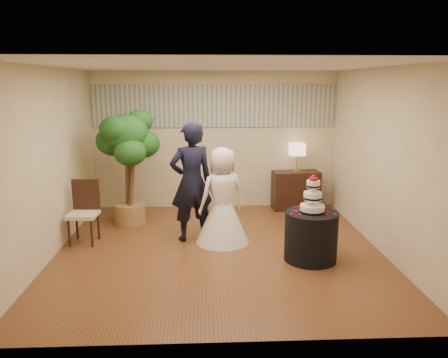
{
  "coord_description": "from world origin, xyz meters",
  "views": [
    {
      "loc": [
        -0.21,
        -6.44,
        2.56
      ],
      "look_at": [
        0.1,
        0.4,
        1.05
      ],
      "focal_mm": 35.0,
      "sensor_mm": 36.0,
      "label": 1
    }
  ],
  "objects_px": {
    "console": "(296,190)",
    "table_lamp": "(297,157)",
    "wedding_cake": "(313,194)",
    "groom": "(191,182)",
    "ficus_tree": "(128,167)",
    "bride": "(222,195)",
    "side_chair": "(83,213)",
    "cake_table": "(311,236)"
  },
  "relations": [
    {
      "from": "cake_table",
      "to": "console",
      "type": "xyz_separation_m",
      "value": [
        0.33,
        2.68,
        0.03
      ]
    },
    {
      "from": "groom",
      "to": "wedding_cake",
      "type": "distance_m",
      "value": 2.0
    },
    {
      "from": "cake_table",
      "to": "ficus_tree",
      "type": "relative_size",
      "value": 0.36
    },
    {
      "from": "ficus_tree",
      "to": "side_chair",
      "type": "xyz_separation_m",
      "value": [
        -0.57,
        -1.03,
        -0.56
      ]
    },
    {
      "from": "wedding_cake",
      "to": "side_chair",
      "type": "bearing_deg",
      "value": 166.31
    },
    {
      "from": "bride",
      "to": "side_chair",
      "type": "height_order",
      "value": "bride"
    },
    {
      "from": "bride",
      "to": "console",
      "type": "relative_size",
      "value": 1.66
    },
    {
      "from": "table_lamp",
      "to": "side_chair",
      "type": "relative_size",
      "value": 0.57
    },
    {
      "from": "table_lamp",
      "to": "ficus_tree",
      "type": "height_order",
      "value": "ficus_tree"
    },
    {
      "from": "groom",
      "to": "wedding_cake",
      "type": "height_order",
      "value": "groom"
    },
    {
      "from": "console",
      "to": "side_chair",
      "type": "relative_size",
      "value": 0.93
    },
    {
      "from": "bride",
      "to": "groom",
      "type": "bearing_deg",
      "value": -39.81
    },
    {
      "from": "bride",
      "to": "wedding_cake",
      "type": "distance_m",
      "value": 1.52
    },
    {
      "from": "cake_table",
      "to": "console",
      "type": "height_order",
      "value": "console"
    },
    {
      "from": "console",
      "to": "ficus_tree",
      "type": "distance_m",
      "value": 3.44
    },
    {
      "from": "cake_table",
      "to": "wedding_cake",
      "type": "bearing_deg",
      "value": 0.0
    },
    {
      "from": "console",
      "to": "side_chair",
      "type": "height_order",
      "value": "side_chair"
    },
    {
      "from": "groom",
      "to": "bride",
      "type": "distance_m",
      "value": 0.55
    },
    {
      "from": "console",
      "to": "wedding_cake",
      "type": "bearing_deg",
      "value": -102.13
    },
    {
      "from": "wedding_cake",
      "to": "side_chair",
      "type": "distance_m",
      "value": 3.66
    },
    {
      "from": "wedding_cake",
      "to": "side_chair",
      "type": "relative_size",
      "value": 0.54
    },
    {
      "from": "groom",
      "to": "console",
      "type": "height_order",
      "value": "groom"
    },
    {
      "from": "groom",
      "to": "side_chair",
      "type": "xyz_separation_m",
      "value": [
        -1.75,
        -0.09,
        -0.47
      ]
    },
    {
      "from": "wedding_cake",
      "to": "table_lamp",
      "type": "distance_m",
      "value": 2.7
    },
    {
      "from": "console",
      "to": "ficus_tree",
      "type": "height_order",
      "value": "ficus_tree"
    },
    {
      "from": "side_chair",
      "to": "console",
      "type": "bearing_deg",
      "value": 28.96
    },
    {
      "from": "bride",
      "to": "table_lamp",
      "type": "distance_m",
      "value": 2.48
    },
    {
      "from": "bride",
      "to": "wedding_cake",
      "type": "bearing_deg",
      "value": 123.75
    },
    {
      "from": "wedding_cake",
      "to": "groom",
      "type": "bearing_deg",
      "value": 151.73
    },
    {
      "from": "wedding_cake",
      "to": "console",
      "type": "distance_m",
      "value": 2.77
    },
    {
      "from": "table_lamp",
      "to": "wedding_cake",
      "type": "bearing_deg",
      "value": -97.03
    },
    {
      "from": "groom",
      "to": "ficus_tree",
      "type": "xyz_separation_m",
      "value": [
        -1.19,
        0.93,
        0.09
      ]
    },
    {
      "from": "console",
      "to": "table_lamp",
      "type": "bearing_deg",
      "value": -5.1
    },
    {
      "from": "bride",
      "to": "side_chair",
      "type": "relative_size",
      "value": 1.54
    },
    {
      "from": "cake_table",
      "to": "table_lamp",
      "type": "xyz_separation_m",
      "value": [
        0.33,
        2.68,
        0.71
      ]
    },
    {
      "from": "groom",
      "to": "console",
      "type": "xyz_separation_m",
      "value": [
        2.1,
        1.73,
        -0.59
      ]
    },
    {
      "from": "groom",
      "to": "cake_table",
      "type": "xyz_separation_m",
      "value": [
        1.77,
        -0.95,
        -0.62
      ]
    },
    {
      "from": "side_chair",
      "to": "wedding_cake",
      "type": "bearing_deg",
      "value": -10.08
    },
    {
      "from": "ficus_tree",
      "to": "console",
      "type": "bearing_deg",
      "value": 13.68
    },
    {
      "from": "wedding_cake",
      "to": "table_lamp",
      "type": "relative_size",
      "value": 0.96
    },
    {
      "from": "cake_table",
      "to": "side_chair",
      "type": "bearing_deg",
      "value": 166.31
    },
    {
      "from": "ficus_tree",
      "to": "side_chair",
      "type": "relative_size",
      "value": 2.09
    }
  ]
}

